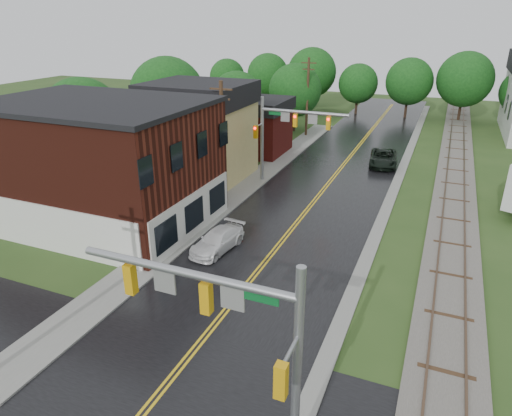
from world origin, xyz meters
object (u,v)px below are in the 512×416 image
Objects in this scene: tree_left_e at (296,92)px; brick_building at (100,163)px; utility_pole_c at (307,96)px; tree_left_c at (238,99)px; traffic_signal_far at (286,126)px; tree_left_b at (168,97)px; traffic_signal_near at (230,318)px; tree_left_a at (84,120)px; suv_dark at (383,158)px; pickup_white at (217,241)px; utility_pole_b at (222,139)px.

brick_building is at bearing -96.71° from tree_left_e.
utility_pole_c reaches higher than tree_left_c.
tree_left_e reaches higher than tree_left_c.
tree_left_c is 0.94× the size of tree_left_e.
traffic_signal_far is 15.21m from tree_left_b.
traffic_signal_near is 0.96× the size of tree_left_c.
tree_left_a is (-23.32, 19.90, 0.15)m from traffic_signal_near.
tree_left_b is at bearing -132.39° from utility_pole_c.
tree_left_c is at bearing -149.80° from utility_pole_c.
traffic_signal_near is 1.00× the size of traffic_signal_far.
tree_left_a is at bearing -156.84° from suv_dark.
brick_building is 1.95× the size of traffic_signal_near.
brick_building is 9.94m from pickup_white.
tree_left_c is at bearing 93.14° from brick_building.
brick_building is 24.94m from tree_left_c.
utility_pole_c is at bearing 133.34° from suv_dark.
tree_left_c is 1.44× the size of suv_dark.
tree_left_b is at bearing 78.69° from tree_left_a.
utility_pole_b reaches higher than tree_left_e.
pickup_white is at bearing -66.16° from utility_pole_b.
tree_left_a is 1.13× the size of tree_left_c.
utility_pole_c reaches higher than brick_building.
tree_left_a is 0.89× the size of tree_left_b.
pickup_white is at bearing -6.37° from brick_building.
tree_left_c is at bearing -129.81° from tree_left_e.
tree_left_e is 1.54× the size of suv_dark.
suv_dark is (10.30, -8.54, -3.98)m from utility_pole_c.
utility_pole_c is (-3.33, 17.00, -0.25)m from traffic_signal_far.
tree_left_e is (-5.38, 18.90, -0.16)m from traffic_signal_far.
suv_dark is (6.97, 8.46, -4.23)m from traffic_signal_far.
tree_left_c is (-10.38, 12.90, -0.46)m from traffic_signal_far.
utility_pole_b is 1.18× the size of tree_left_c.
suv_dark is (12.35, -10.44, -4.07)m from tree_left_e.
tree_left_b is 1.27× the size of tree_left_c.
traffic_signal_far is at bearing -136.47° from suv_dark.
brick_building is at bearing -126.92° from traffic_signal_far.
brick_building is at bearing -43.13° from tree_left_a.
tree_left_b reaches higher than traffic_signal_far.
traffic_signal_near is 14.40m from pickup_white.
utility_pole_b is at bearing 117.19° from traffic_signal_near.
pickup_white is (16.60, -7.93, -4.49)m from tree_left_a.
utility_pole_b is (5.68, 7.00, 0.57)m from brick_building.
tree_left_a is at bearing 139.53° from traffic_signal_near.
tree_left_b is (-21.32, 29.90, 0.75)m from traffic_signal_near.
tree_left_b reaches higher than utility_pole_c.
tree_left_b is 1.82× the size of suv_dark.
tree_left_a is at bearing -162.70° from traffic_signal_far.
suv_dark is (23.35, 13.56, -4.38)m from tree_left_a.
utility_pole_b is 14.87m from tree_left_b.
tree_left_b is 2.26× the size of pickup_white.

